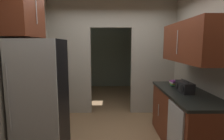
{
  "coord_description": "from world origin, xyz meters",
  "views": [
    {
      "loc": [
        -0.05,
        -2.81,
        1.67
      ],
      "look_at": [
        -0.01,
        0.78,
        1.18
      ],
      "focal_mm": 29.13,
      "sensor_mm": 36.0,
      "label": 1
    }
  ],
  "objects": [
    {
      "name": "boombox",
      "position": [
        1.14,
        0.01,
        1.01
      ],
      "size": [
        0.18,
        0.39,
        0.19
      ],
      "color": "black",
      "rests_on": "lower_cabinet_run"
    },
    {
      "name": "upper_cabinet_counterside",
      "position": [
        1.17,
        0.02,
        1.72
      ],
      "size": [
        0.36,
        1.52,
        0.62
      ],
      "color": "maroon"
    },
    {
      "name": "lower_cabinet_run",
      "position": [
        1.17,
        0.02,
        0.47
      ],
      "size": [
        0.68,
        1.68,
        0.93
      ],
      "color": "maroon",
      "rests_on": "ground"
    },
    {
      "name": "book_stack",
      "position": [
        1.11,
        0.41,
        0.99
      ],
      "size": [
        0.14,
        0.15,
        0.11
      ],
      "color": "black",
      "rests_on": "lower_cabinet_run"
    },
    {
      "name": "dishwasher",
      "position": [
        0.84,
        -0.45,
        0.44
      ],
      "size": [
        0.02,
        0.56,
        0.87
      ],
      "color": "#B7BABC",
      "rests_on": "ground"
    },
    {
      "name": "refrigerator",
      "position": [
        -1.11,
        -0.09,
        0.88
      ],
      "size": [
        0.7,
        0.72,
        1.76
      ],
      "color": "black",
      "rests_on": "ground"
    },
    {
      "name": "upper_cabinet_fridgeside",
      "position": [
        -1.33,
        0.01,
        2.28
      ],
      "size": [
        0.36,
        0.77,
        0.99
      ],
      "color": "maroon"
    },
    {
      "name": "adjoining_room_shell",
      "position": [
        0.0,
        3.57,
        1.4
      ],
      "size": [
        3.02,
        3.0,
        2.8
      ],
      "color": "gray",
      "rests_on": "ground"
    },
    {
      "name": "kitchen_partition",
      "position": [
        0.01,
        1.59,
        1.51
      ],
      "size": [
        3.02,
        0.12,
        2.8
      ],
      "color": "#ADA899",
      "rests_on": "ground"
    }
  ]
}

